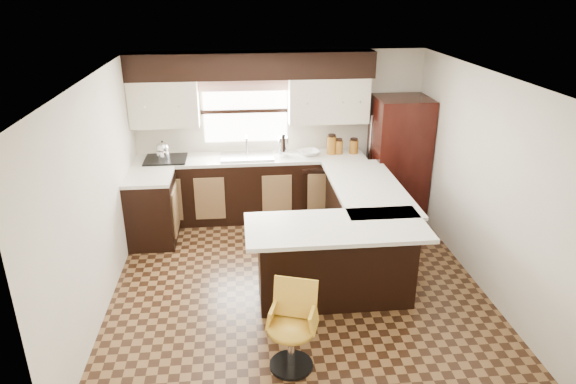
{
  "coord_description": "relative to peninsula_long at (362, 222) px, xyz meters",
  "views": [
    {
      "loc": [
        -0.63,
        -5.13,
        3.27
      ],
      "look_at": [
        -0.06,
        0.45,
        0.97
      ],
      "focal_mm": 32.0,
      "sensor_mm": 36.0,
      "label": 1
    }
  ],
  "objects": [
    {
      "name": "cooktop",
      "position": [
        -2.55,
        1.25,
        0.51
      ],
      "size": [
        0.58,
        0.5,
        0.02
      ],
      "primitive_type": "cube",
      "color": "black",
      "rests_on": "counter_back"
    },
    {
      "name": "counter_left",
      "position": [
        -2.7,
        0.62,
        0.47
      ],
      "size": [
        0.6,
        0.7,
        0.04
      ],
      "primitive_type": "cube",
      "color": "silver",
      "rests_on": "base_cab_left"
    },
    {
      "name": "canister_med",
      "position": [
        -0.07,
        1.3,
        0.59
      ],
      "size": [
        0.12,
        0.12,
        0.2
      ],
      "primitive_type": "cylinder",
      "color": "brown",
      "rests_on": "counter_back"
    },
    {
      "name": "counter_pen_long",
      "position": [
        0.05,
        0.0,
        0.47
      ],
      "size": [
        0.84,
        1.95,
        0.04
      ],
      "primitive_type": "cube",
      "color": "silver",
      "rests_on": "peninsula_long"
    },
    {
      "name": "floor",
      "position": [
        -0.9,
        -0.62,
        -0.45
      ],
      "size": [
        4.4,
        4.4,
        0.0
      ],
      "primitive_type": "plane",
      "color": "#49301A",
      "rests_on": "ground"
    },
    {
      "name": "counter_back",
      "position": [
        -1.35,
        1.28,
        0.47
      ],
      "size": [
        3.3,
        0.6,
        0.04
      ],
      "primitive_type": "cube",
      "color": "silver",
      "rests_on": "base_cab_back"
    },
    {
      "name": "upper_cab_right",
      "position": [
        -0.22,
        1.4,
        1.27
      ],
      "size": [
        1.14,
        0.35,
        0.64
      ],
      "primitive_type": "cube",
      "color": "beige",
      "rests_on": "wall_back"
    },
    {
      "name": "canister_large",
      "position": [
        -0.17,
        1.3,
        0.63
      ],
      "size": [
        0.13,
        0.13,
        0.26
      ],
      "primitive_type": "cylinder",
      "color": "brown",
      "rests_on": "counter_back"
    },
    {
      "name": "peninsula_return",
      "position": [
        -0.53,
        -0.97,
        0.0
      ],
      "size": [
        1.65,
        0.6,
        0.9
      ],
      "primitive_type": "cube",
      "color": "black",
      "rests_on": "floor"
    },
    {
      "name": "base_cab_left",
      "position": [
        -2.7,
        0.62,
        0.0
      ],
      "size": [
        0.6,
        0.7,
        0.9
      ],
      "primitive_type": "cube",
      "color": "black",
      "rests_on": "floor"
    },
    {
      "name": "upper_cab_left",
      "position": [
        -2.52,
        1.4,
        1.27
      ],
      "size": [
        0.94,
        0.35,
        0.64
      ],
      "primitive_type": "cube",
      "color": "beige",
      "rests_on": "wall_back"
    },
    {
      "name": "wall_right",
      "position": [
        1.2,
        -0.62,
        0.75
      ],
      "size": [
        0.0,
        4.4,
        4.4
      ],
      "primitive_type": "plane",
      "rotation": [
        1.57,
        0.0,
        -1.57
      ],
      "color": "beige",
      "rests_on": "floor"
    },
    {
      "name": "wall_back",
      "position": [
        -0.9,
        1.58,
        0.75
      ],
      "size": [
        4.4,
        0.0,
        4.4
      ],
      "primitive_type": "plane",
      "rotation": [
        1.57,
        0.0,
        0.0
      ],
      "color": "beige",
      "rests_on": "floor"
    },
    {
      "name": "wall_left",
      "position": [
        -3.0,
        -0.62,
        0.75
      ],
      "size": [
        0.0,
        4.4,
        4.4
      ],
      "primitive_type": "plane",
      "rotation": [
        1.57,
        0.0,
        1.57
      ],
      "color": "beige",
      "rests_on": "floor"
    },
    {
      "name": "peninsula_long",
      "position": [
        0.0,
        0.0,
        0.0
      ],
      "size": [
        0.6,
        1.95,
        0.9
      ],
      "primitive_type": "cube",
      "color": "black",
      "rests_on": "floor"
    },
    {
      "name": "counter_pen_return",
      "position": [
        -0.55,
        -1.06,
        0.47
      ],
      "size": [
        1.89,
        0.84,
        0.04
      ],
      "primitive_type": "cube",
      "color": "silver",
      "rests_on": "peninsula_return"
    },
    {
      "name": "wall_front",
      "position": [
        -0.9,
        -2.83,
        0.75
      ],
      "size": [
        4.4,
        0.0,
        4.4
      ],
      "primitive_type": "plane",
      "rotation": [
        -1.57,
        0.0,
        0.0
      ],
      "color": "beige",
      "rests_on": "floor"
    },
    {
      "name": "mixing_bowl",
      "position": [
        -0.5,
        1.28,
        0.53
      ],
      "size": [
        0.36,
        0.36,
        0.07
      ],
      "primitive_type": "imported",
      "rotation": [
        0.0,
        0.0,
        0.27
      ],
      "color": "white",
      "rests_on": "counter_back"
    },
    {
      "name": "canister_small",
      "position": [
        0.16,
        1.3,
        0.59
      ],
      "size": [
        0.13,
        0.13,
        0.2
      ],
      "primitive_type": "cylinder",
      "color": "brown",
      "rests_on": "counter_back"
    },
    {
      "name": "base_cab_back",
      "position": [
        -1.35,
        1.28,
        0.0
      ],
      "size": [
        3.3,
        0.6,
        0.9
      ],
      "primitive_type": "cube",
      "color": "black",
      "rests_on": "floor"
    },
    {
      "name": "kettle",
      "position": [
        -2.58,
        1.26,
        0.65
      ],
      "size": [
        0.19,
        0.19,
        0.26
      ],
      "primitive_type": null,
      "color": "silver",
      "rests_on": "cooktop"
    },
    {
      "name": "bar_chair",
      "position": [
        -1.12,
        -2.02,
        -0.04
      ],
      "size": [
        0.55,
        0.55,
        0.82
      ],
      "primitive_type": null,
      "rotation": [
        0.0,
        0.0,
        -0.32
      ],
      "color": "gold",
      "rests_on": "floor"
    },
    {
      "name": "ceiling",
      "position": [
        -0.9,
        -0.62,
        1.95
      ],
      "size": [
        4.4,
        4.4,
        0.0
      ],
      "primitive_type": "plane",
      "rotation": [
        3.14,
        0.0,
        0.0
      ],
      "color": "silver",
      "rests_on": "wall_back"
    },
    {
      "name": "valance",
      "position": [
        -1.4,
        1.52,
        1.49
      ],
      "size": [
        1.3,
        0.06,
        0.18
      ],
      "primitive_type": "cube",
      "color": "#D19B93",
      "rests_on": "wall_back"
    },
    {
      "name": "soffit",
      "position": [
        -1.3,
        1.4,
        1.77
      ],
      "size": [
        3.4,
        0.35,
        0.36
      ],
      "primitive_type": "cube",
      "color": "black",
      "rests_on": "wall_back"
    },
    {
      "name": "percolator",
      "position": [
        -0.88,
        1.28,
        0.64
      ],
      "size": [
        0.15,
        0.15,
        0.28
      ],
      "primitive_type": "cylinder",
      "color": "silver",
      "rests_on": "counter_back"
    },
    {
      "name": "refrigerator",
      "position": [
        0.8,
        1.16,
        0.44
      ],
      "size": [
        0.76,
        0.73,
        1.78
      ],
      "primitive_type": "cube",
      "color": "black",
      "rests_on": "floor"
    },
    {
      "name": "dishwasher",
      "position": [
        -0.35,
        0.99,
        -0.02
      ],
      "size": [
        0.58,
        0.03,
        0.78
      ],
      "primitive_type": "cube",
      "color": "black",
      "rests_on": "floor"
    },
    {
      "name": "window_pane",
      "position": [
        -1.4,
        1.56,
        1.1
      ],
      "size": [
        1.2,
        0.02,
        0.9
      ],
      "primitive_type": "cube",
      "color": "white",
      "rests_on": "wall_back"
    },
    {
      "name": "sink",
      "position": [
        -1.4,
        1.25,
        0.51
      ],
      "size": [
        0.75,
        0.45,
        0.03
      ],
      "primitive_type": "cube",
      "color": "#B2B2B7",
      "rests_on": "counter_back"
    }
  ]
}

